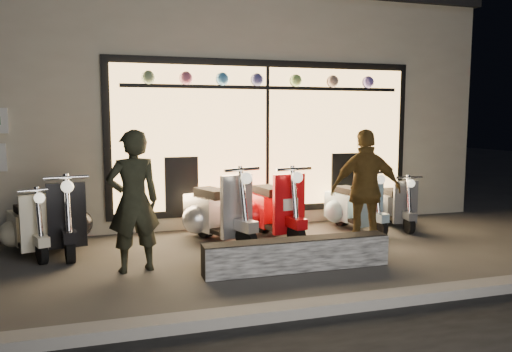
{
  "coord_description": "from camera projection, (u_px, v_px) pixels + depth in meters",
  "views": [
    {
      "loc": [
        -1.87,
        -6.3,
        1.9
      ],
      "look_at": [
        0.2,
        0.6,
        1.05
      ],
      "focal_mm": 35.0,
      "sensor_mm": 36.0,
      "label": 1
    }
  ],
  "objects": [
    {
      "name": "man",
      "position": [
        134.0,
        201.0,
        6.1
      ],
      "size": [
        0.71,
        0.53,
        1.76
      ],
      "primitive_type": "imported",
      "rotation": [
        0.0,
        0.0,
        3.33
      ],
      "color": "black",
      "rests_on": "ground"
    },
    {
      "name": "shop_building",
      "position": [
        192.0,
        108.0,
        11.25
      ],
      "size": [
        10.2,
        6.23,
        4.2
      ],
      "color": "beige",
      "rests_on": "ground"
    },
    {
      "name": "scooter_blue",
      "position": [
        351.0,
        205.0,
        8.5
      ],
      "size": [
        0.6,
        1.42,
        1.01
      ],
      "rotation": [
        0.0,
        0.0,
        0.17
      ],
      "color": "black",
      "rests_on": "ground"
    },
    {
      "name": "scooter_silver",
      "position": [
        214.0,
        211.0,
        7.67
      ],
      "size": [
        0.88,
        1.59,
        1.14
      ],
      "rotation": [
        0.0,
        0.0,
        0.36
      ],
      "color": "black",
      "rests_on": "ground"
    },
    {
      "name": "scooter_grey",
      "position": [
        394.0,
        205.0,
        8.79
      ],
      "size": [
        0.55,
        1.27,
        0.9
      ],
      "rotation": [
        0.0,
        0.0,
        -0.18
      ],
      "color": "black",
      "rests_on": "ground"
    },
    {
      "name": "kerb",
      "position": [
        313.0,
        308.0,
        4.84
      ],
      "size": [
        40.0,
        0.25,
        0.12
      ],
      "primitive_type": "cube",
      "color": "slate",
      "rests_on": "ground"
    },
    {
      "name": "woman",
      "position": [
        366.0,
        190.0,
        7.08
      ],
      "size": [
        1.08,
        0.61,
        1.74
      ],
      "primitive_type": "imported",
      "rotation": [
        0.0,
        0.0,
        2.95
      ],
      "color": "brown",
      "rests_on": "ground"
    },
    {
      "name": "graffiti_barrier",
      "position": [
        297.0,
        254.0,
        6.21
      ],
      "size": [
        2.38,
        0.28,
        0.4
      ],
      "primitive_type": "cube",
      "color": "black",
      "rests_on": "ground"
    },
    {
      "name": "ground",
      "position": [
        255.0,
        258.0,
        6.75
      ],
      "size": [
        40.0,
        40.0,
        0.0
      ],
      "primitive_type": "plane",
      "color": "#383533",
      "rests_on": "ground"
    },
    {
      "name": "scooter_black",
      "position": [
        63.0,
        219.0,
        7.18
      ],
      "size": [
        0.65,
        1.54,
        1.1
      ],
      "rotation": [
        0.0,
        0.0,
        0.16
      ],
      "color": "black",
      "rests_on": "ground"
    },
    {
      "name": "scooter_red",
      "position": [
        271.0,
        208.0,
        7.98
      ],
      "size": [
        0.66,
        1.59,
        1.13
      ],
      "rotation": [
        0.0,
        0.0,
        0.15
      ],
      "color": "black",
      "rests_on": "ground"
    },
    {
      "name": "scooter_cream",
      "position": [
        29.0,
        227.0,
        6.98
      ],
      "size": [
        0.72,
        1.31,
        0.94
      ],
      "rotation": [
        0.0,
        0.0,
        0.35
      ],
      "color": "black",
      "rests_on": "ground"
    }
  ]
}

